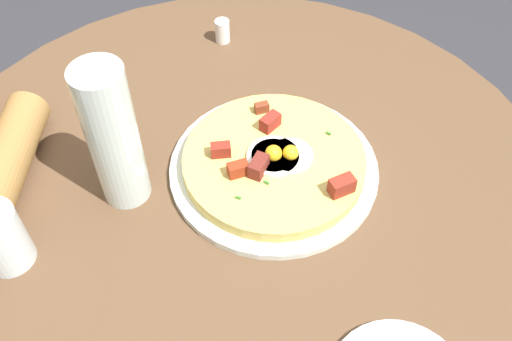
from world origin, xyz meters
TOP-DOWN VIEW (x-y plane):
  - dining_table at (0.00, 0.00)m, footprint 1.03×1.03m
  - pizza_plate at (0.06, -0.00)m, footprint 0.33×0.33m
  - breakfast_pizza at (0.06, -0.00)m, footprint 0.28×0.28m
  - water_glass at (-0.34, 0.02)m, footprint 0.07×0.07m
  - water_bottle at (-0.16, 0.06)m, footprint 0.07×0.07m
  - salt_shaker at (0.12, 0.34)m, footprint 0.03×0.03m

SIDE VIEW (x-z plane):
  - dining_table at x=0.00m, z-range 0.19..0.90m
  - pizza_plate at x=0.06m, z-range 0.71..0.72m
  - salt_shaker at x=0.12m, z-range 0.71..0.75m
  - breakfast_pizza at x=0.06m, z-range 0.71..0.76m
  - water_glass at x=-0.34m, z-range 0.71..0.81m
  - water_bottle at x=-0.16m, z-range 0.71..0.95m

